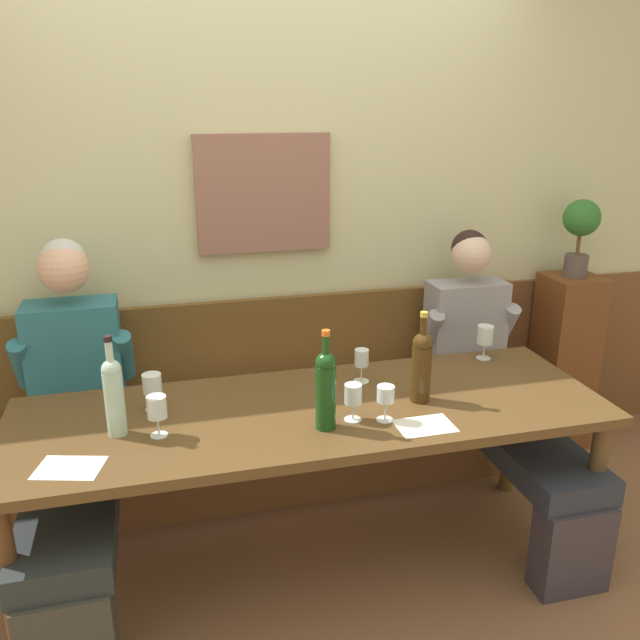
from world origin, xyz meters
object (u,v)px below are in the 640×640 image
(wall_bench, at_px, (281,433))
(wine_bottle_green_tall, at_px, (421,364))
(wine_glass_mid_right, at_px, (157,408))
(wine_glass_mid_left, at_px, (152,385))
(wine_glass_by_bottle, at_px, (362,360))
(wine_bottle_clear_water, at_px, (326,387))
(wine_bottle_amber_mid, at_px, (114,394))
(potted_plant, at_px, (581,228))
(person_left_seat, at_px, (496,382))
(wine_glass_center_rear, at_px, (353,395))
(wine_glass_right_end, at_px, (386,397))
(wine_glass_center_front, at_px, (485,337))
(dining_table, at_px, (313,426))
(person_center_left_seat, at_px, (73,418))

(wall_bench, relative_size, wine_bottle_green_tall, 7.05)
(wall_bench, height_order, wine_glass_mid_right, wall_bench)
(wine_glass_mid_left, xyz_separation_m, wine_glass_by_bottle, (0.85, 0.05, -0.00))
(wine_bottle_clear_water, bearing_deg, wine_glass_mid_right, 171.33)
(wine_bottle_amber_mid, distance_m, potted_plant, 2.46)
(wine_glass_mid_left, bearing_deg, potted_plant, 14.13)
(person_left_seat, distance_m, wine_glass_by_bottle, 0.75)
(wine_bottle_green_tall, xyz_separation_m, wine_glass_mid_right, (-1.01, -0.04, -0.05))
(person_left_seat, bearing_deg, wine_glass_center_rear, -152.70)
(person_left_seat, bearing_deg, wine_glass_right_end, -147.09)
(wine_glass_center_rear, bearing_deg, wine_bottle_green_tall, 17.12)
(wine_bottle_green_tall, distance_m, wine_glass_center_front, 0.57)
(wine_glass_mid_left, bearing_deg, wall_bench, 41.08)
(person_left_seat, relative_size, wine_bottle_amber_mid, 3.38)
(wine_bottle_green_tall, distance_m, potted_plant, 1.43)
(wine_bottle_clear_water, height_order, wine_glass_center_front, wine_bottle_clear_water)
(wall_bench, height_order, potted_plant, potted_plant)
(wine_glass_mid_right, bearing_deg, wine_glass_center_front, 14.33)
(wine_glass_center_rear, bearing_deg, wine_glass_by_bottle, 66.96)
(wine_bottle_green_tall, bearing_deg, wine_glass_right_end, -145.91)
(dining_table, bearing_deg, wine_glass_mid_right, -172.18)
(wine_bottle_amber_mid, xyz_separation_m, wine_glass_by_bottle, (0.98, 0.22, -0.06))
(person_center_left_seat, relative_size, wine_glass_mid_right, 8.61)
(wall_bench, height_order, wine_glass_by_bottle, wall_bench)
(wine_glass_mid_right, bearing_deg, wine_bottle_clear_water, -8.67)
(wine_glass_center_rear, bearing_deg, wine_glass_center_front, 29.50)
(dining_table, relative_size, wine_glass_mid_left, 15.64)
(wine_glass_mid_left, height_order, potted_plant, potted_plant)
(wine_glass_center_front, bearing_deg, wine_glass_right_end, -144.21)
(person_center_left_seat, xyz_separation_m, wine_glass_right_end, (1.16, -0.50, 0.19))
(person_center_left_seat, bearing_deg, person_left_seat, -0.97)
(wine_bottle_green_tall, height_order, wine_glass_center_rear, wine_bottle_green_tall)
(wine_bottle_amber_mid, bearing_deg, person_left_seat, 10.95)
(wine_glass_center_rear, height_order, wine_glass_by_bottle, wine_glass_by_bottle)
(wine_bottle_clear_water, relative_size, potted_plant, 0.93)
(wine_glass_by_bottle, bearing_deg, wine_glass_center_front, 9.79)
(person_center_left_seat, bearing_deg, wall_bench, 19.59)
(wall_bench, xyz_separation_m, wine_bottle_clear_water, (0.01, -0.83, 0.62))
(potted_plant, bearing_deg, wine_glass_by_bottle, -159.45)
(dining_table, relative_size, wine_glass_right_end, 16.71)
(person_left_seat, height_order, potted_plant, potted_plant)
(wall_bench, distance_m, person_left_seat, 1.08)
(wine_glass_right_end, bearing_deg, wine_bottle_amber_mid, 171.56)
(person_center_left_seat, bearing_deg, wine_bottle_green_tall, -15.35)
(wine_glass_center_rear, height_order, wine_glass_right_end, wine_glass_center_rear)
(wine_glass_right_end, bearing_deg, wine_bottle_green_tall, 34.09)
(potted_plant, bearing_deg, wine_bottle_amber_mid, -162.80)
(wine_glass_by_bottle, relative_size, potted_plant, 0.36)
(person_left_seat, distance_m, wine_glass_center_front, 0.25)
(wine_bottle_amber_mid, bearing_deg, dining_table, 2.37)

